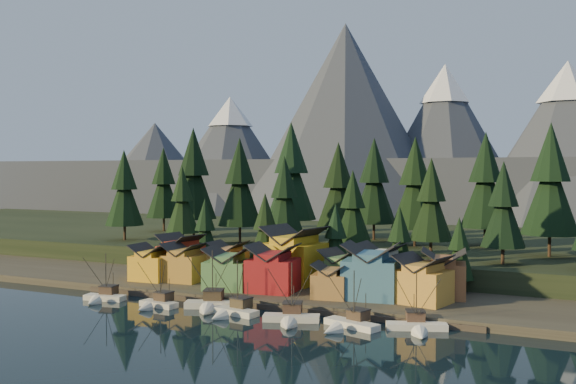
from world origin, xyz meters
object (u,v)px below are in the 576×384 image
at_px(house_back_1, 228,259).
at_px(boat_1, 156,297).
at_px(boat_6, 418,320).
at_px(boat_0, 102,291).
at_px(house_back_0, 181,254).
at_px(boat_5, 347,317).
at_px(boat_2, 211,297).
at_px(boat_4, 291,311).
at_px(house_front_1, 184,261).
at_px(house_front_0, 152,261).
at_px(boat_3, 232,304).

bearing_deg(house_back_1, boat_1, -97.36).
bearing_deg(boat_6, boat_0, 162.17).
bearing_deg(boat_1, house_back_0, 121.18).
distance_m(boat_1, boat_6, 48.07).
xyz_separation_m(boat_0, boat_5, (50.33, 0.20, -0.15)).
distance_m(boat_2, boat_4, 17.84).
bearing_deg(boat_5, house_front_1, 176.18).
relative_size(boat_2, boat_4, 1.08).
distance_m(boat_6, house_back_1, 52.08).
distance_m(boat_1, house_front_0, 21.76).
height_order(boat_1, boat_4, boat_4).
height_order(boat_0, house_front_0, house_front_0).
bearing_deg(boat_1, house_front_0, 135.16).
distance_m(boat_0, house_back_0, 24.92).
bearing_deg(house_front_0, house_front_1, 11.11).
bearing_deg(boat_1, boat_6, 10.23).
distance_m(boat_2, boat_5, 27.59).
distance_m(boat_5, house_front_0, 53.61).
bearing_deg(boat_6, boat_3, 164.94).
height_order(boat_2, house_back_0, house_back_0).
xyz_separation_m(boat_1, boat_5, (37.38, 0.48, -0.15)).
bearing_deg(boat_5, house_back_1, 164.71).
relative_size(boat_4, boat_6, 1.04).
relative_size(boat_1, house_back_0, 1.02).
xyz_separation_m(boat_2, house_front_0, (-23.54, 13.39, 3.33)).
relative_size(boat_1, boat_5, 0.94).
distance_m(boat_1, house_front_1, 19.94).
relative_size(boat_0, boat_2, 0.86).
distance_m(house_front_1, house_back_1, 9.67).
distance_m(boat_0, boat_1, 12.95).
height_order(boat_4, house_back_0, house_back_0).
bearing_deg(boat_6, house_back_1, 134.63).
xyz_separation_m(house_front_1, house_back_0, (-5.32, 6.31, 0.55)).
height_order(boat_2, house_back_1, boat_2).
bearing_deg(house_back_1, boat_0, -124.61).
distance_m(boat_1, house_back_1, 25.40).
relative_size(boat_0, boat_3, 0.95).
height_order(boat_0, boat_3, boat_3).
bearing_deg(boat_5, house_front_0, -179.02).
height_order(boat_5, house_back_1, house_back_1).
bearing_deg(house_front_1, boat_3, -41.80).
xyz_separation_m(boat_4, house_front_1, (-33.94, 18.31, 3.80)).
height_order(boat_6, house_front_1, house_front_1).
xyz_separation_m(boat_3, boat_4, (11.44, -0.20, -0.04)).
bearing_deg(boat_5, boat_1, -160.75).
bearing_deg(boat_2, house_back_1, 92.41).
xyz_separation_m(boat_0, boat_6, (60.87, 3.45, -0.17)).
relative_size(boat_0, boat_6, 0.97).
bearing_deg(house_back_0, house_front_1, -41.19).
bearing_deg(boat_5, boat_0, -161.26).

